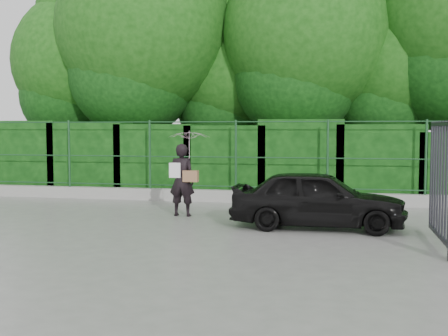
# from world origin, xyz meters

# --- Properties ---
(ground) EXTENTS (80.00, 80.00, 0.00)m
(ground) POSITION_xyz_m (0.00, 0.00, 0.00)
(ground) COLOR gray
(kerb) EXTENTS (14.00, 0.25, 0.30)m
(kerb) POSITION_xyz_m (0.00, 4.50, 0.15)
(kerb) COLOR #9E9E99
(kerb) RESTS_ON ground
(fence) EXTENTS (14.13, 0.06, 1.80)m
(fence) POSITION_xyz_m (0.22, 4.50, 1.20)
(fence) COLOR #1B4523
(fence) RESTS_ON kerb
(hedge) EXTENTS (14.20, 1.20, 2.12)m
(hedge) POSITION_xyz_m (-0.14, 5.50, 1.00)
(hedge) COLOR black
(hedge) RESTS_ON ground
(trees) EXTENTS (17.10, 6.15, 8.08)m
(trees) POSITION_xyz_m (1.14, 7.74, 4.62)
(trees) COLOR black
(trees) RESTS_ON ground
(woman) EXTENTS (0.87, 0.88, 1.84)m
(woman) POSITION_xyz_m (-0.22, 2.06, 1.21)
(woman) COLOR black
(woman) RESTS_ON ground
(car) EXTENTS (3.28, 1.35, 1.11)m
(car) POSITION_xyz_m (2.61, 1.14, 0.56)
(car) COLOR black
(car) RESTS_ON ground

